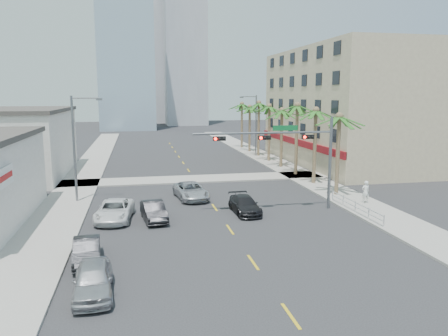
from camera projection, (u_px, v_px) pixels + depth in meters
name	position (u px, v px, depth m)	size (l,w,h in m)	color
ground	(244.00, 250.00, 25.86)	(260.00, 260.00, 0.00)	#262628
sidewalk_right	(307.00, 178.00, 47.51)	(4.00, 120.00, 0.15)	gray
sidewalk_left	(77.00, 187.00, 42.85)	(4.00, 120.00, 0.15)	gray
sidewalk_cross	(195.00, 179.00, 47.11)	(80.00, 4.00, 0.15)	gray
building_right	(351.00, 107.00, 57.88)	(15.25, 28.00, 15.00)	tan
building_left_far	(14.00, 144.00, 48.54)	(11.00, 18.00, 7.20)	beige
tower_far_left	(126.00, 36.00, 112.16)	(14.00, 14.00, 48.00)	#99B2C6
tower_far_right	(185.00, 23.00, 128.96)	(12.00, 12.00, 60.00)	#ADADB2
tower_far_center	(143.00, 58.00, 142.63)	(16.00, 16.00, 42.00)	#ADADB2
traffic_signal_mast	(292.00, 147.00, 33.83)	(11.12, 0.54, 7.20)	slate
palm_tree_0	(339.00, 118.00, 38.53)	(4.80, 4.80, 7.80)	brown
palm_tree_1	(316.00, 111.00, 43.50)	(4.80, 4.80, 8.16)	brown
palm_tree_2	(297.00, 106.00, 48.47)	(4.80, 4.80, 8.52)	brown
palm_tree_3	(282.00, 111.00, 53.61)	(4.80, 4.80, 7.80)	brown
palm_tree_4	(269.00, 107.00, 58.58)	(4.80, 4.80, 8.16)	brown
palm_tree_5	(259.00, 104.00, 63.55)	(4.80, 4.80, 8.52)	brown
palm_tree_6	(250.00, 107.00, 68.70)	(4.80, 4.80, 7.80)	brown
palm_tree_7	(242.00, 104.00, 73.67)	(4.80, 4.80, 8.16)	brown
streetlight_left	(76.00, 143.00, 36.41)	(2.55, 0.25, 9.00)	slate
streetlight_right	(255.00, 122.00, 63.89)	(2.55, 0.25, 9.00)	slate
guardrail	(355.00, 205.00, 33.55)	(0.08, 8.08, 1.00)	silver
car_parked_near	(93.00, 280.00, 19.91)	(1.75, 4.34, 1.48)	#B8B8BD
car_parked_mid	(87.00, 251.00, 23.79)	(1.40, 4.02, 1.32)	black
car_parked_far	(115.00, 210.00, 31.85)	(2.41, 5.23, 1.45)	white
car_lane_left	(154.00, 211.00, 31.78)	(1.48, 4.25, 1.40)	black
car_lane_center	(191.00, 191.00, 38.39)	(2.40, 5.22, 1.45)	silver
car_lane_right	(245.00, 205.00, 33.79)	(1.83, 4.50, 1.31)	black
pedestrian	(365.00, 192.00, 36.32)	(0.68, 0.45, 1.87)	white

